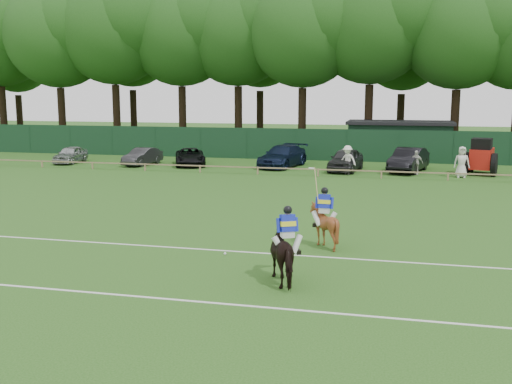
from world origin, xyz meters
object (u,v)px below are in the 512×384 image
(horse_dark, at_px, (287,254))
(horse_chestnut, at_px, (324,225))
(spectator_mid, at_px, (416,163))
(utility_shed, at_px, (399,140))
(estate_black, at_px, (408,160))
(tractor, at_px, (481,157))
(sedan_navy, at_px, (283,156))
(suv_black, at_px, (190,157))
(sedan_grey, at_px, (142,157))
(sedan_silver, at_px, (70,155))
(spectator_right, at_px, (462,162))
(polo_ball, at_px, (225,254))
(hatch_grey, at_px, (346,160))
(spectator_left, at_px, (347,160))

(horse_dark, distance_m, horse_chestnut, 4.28)
(spectator_mid, relative_size, utility_shed, 0.19)
(estate_black, relative_size, tractor, 1.53)
(horse_dark, distance_m, sedan_navy, 26.65)
(horse_chestnut, height_order, utility_shed, utility_shed)
(horse_chestnut, bearing_deg, tractor, -108.34)
(spectator_mid, bearing_deg, utility_shed, 105.85)
(suv_black, bearing_deg, sedan_navy, -15.25)
(sedan_grey, bearing_deg, utility_shed, 33.74)
(sedan_silver, bearing_deg, spectator_mid, -7.35)
(estate_black, bearing_deg, utility_shed, 109.64)
(utility_shed, xyz_separation_m, tractor, (5.29, -8.65, -0.40))
(spectator_right, distance_m, polo_ball, 23.09)
(spectator_mid, height_order, spectator_right, spectator_right)
(sedan_grey, bearing_deg, polo_ball, -52.06)
(horse_dark, xyz_separation_m, estate_black, (3.59, 25.51, -0.02))
(suv_black, bearing_deg, spectator_right, -27.41)
(sedan_silver, bearing_deg, tractor, -5.20)
(horse_dark, relative_size, hatch_grey, 0.44)
(estate_black, xyz_separation_m, spectator_left, (-3.93, -2.12, 0.13))
(horse_dark, xyz_separation_m, spectator_mid, (4.05, 24.19, -0.04))
(sedan_silver, bearing_deg, horse_dark, -55.12)
(sedan_navy, xyz_separation_m, spectator_right, (12.08, -2.69, 0.21))
(suv_black, xyz_separation_m, estate_black, (15.64, 0.12, 0.18))
(spectator_mid, xyz_separation_m, polo_ball, (-6.60, -21.81, -0.75))
(suv_black, xyz_separation_m, polo_ball, (9.49, -23.01, -0.59))
(hatch_grey, bearing_deg, spectator_right, -3.62)
(estate_black, xyz_separation_m, polo_ball, (-6.15, -23.13, -0.77))
(spectator_left, bearing_deg, horse_chestnut, -64.86)
(horse_chestnut, xyz_separation_m, sedan_grey, (-16.11, 20.59, -0.13))
(horse_dark, relative_size, tractor, 0.62)
(estate_black, bearing_deg, sedan_silver, -163.18)
(tractor, bearing_deg, spectator_left, -154.63)
(horse_chestnut, distance_m, sedan_grey, 26.15)
(sedan_grey, bearing_deg, horse_dark, -50.07)
(suv_black, relative_size, polo_ball, 50.74)
(sedan_silver, height_order, hatch_grey, hatch_grey)
(hatch_grey, relative_size, spectator_mid, 2.85)
(sedan_navy, relative_size, spectator_left, 2.85)
(horse_chestnut, distance_m, polo_ball, 3.67)
(utility_shed, bearing_deg, horse_chestnut, -94.68)
(sedan_grey, height_order, sedan_navy, sedan_navy)
(sedan_grey, bearing_deg, spectator_left, 2.33)
(hatch_grey, bearing_deg, sedan_grey, -171.61)
(horse_chestnut, height_order, estate_black, estate_black)
(sedan_navy, distance_m, spectator_mid, 9.49)
(estate_black, relative_size, polo_ball, 54.76)
(estate_black, relative_size, spectator_right, 2.49)
(polo_ball, relative_size, utility_shed, 0.01)
(sedan_navy, distance_m, estate_black, 8.85)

